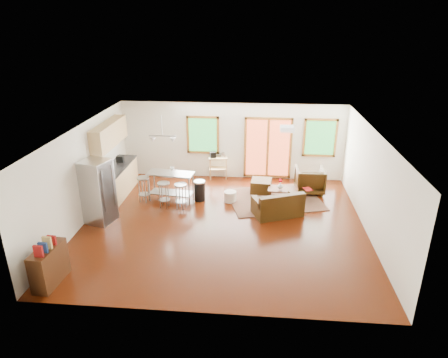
# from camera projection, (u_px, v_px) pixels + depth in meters

# --- Properties ---
(floor) EXTENTS (7.50, 7.00, 0.02)m
(floor) POSITION_uv_depth(u_px,v_px,m) (223.00, 225.00, 10.76)
(floor) COLOR #320F03
(floor) RESTS_ON ground
(ceiling) EXTENTS (7.50, 7.00, 0.02)m
(ceiling) POSITION_uv_depth(u_px,v_px,m) (223.00, 130.00, 9.78)
(ceiling) COLOR white
(ceiling) RESTS_ON ground
(back_wall) EXTENTS (7.50, 0.02, 2.60)m
(back_wall) POSITION_uv_depth(u_px,v_px,m) (232.00, 141.00, 13.51)
(back_wall) COLOR silver
(back_wall) RESTS_ON ground
(left_wall) EXTENTS (0.02, 7.00, 2.60)m
(left_wall) POSITION_uv_depth(u_px,v_px,m) (82.00, 175.00, 10.58)
(left_wall) COLOR silver
(left_wall) RESTS_ON ground
(right_wall) EXTENTS (0.02, 7.00, 2.60)m
(right_wall) POSITION_uv_depth(u_px,v_px,m) (373.00, 185.00, 9.96)
(right_wall) COLOR silver
(right_wall) RESTS_ON ground
(front_wall) EXTENTS (7.50, 0.02, 2.60)m
(front_wall) POSITION_uv_depth(u_px,v_px,m) (205.00, 254.00, 7.02)
(front_wall) COLOR silver
(front_wall) RESTS_ON ground
(window_left) EXTENTS (1.10, 0.05, 1.30)m
(window_left) POSITION_uv_depth(u_px,v_px,m) (203.00, 135.00, 13.47)
(window_left) COLOR #216129
(window_left) RESTS_ON back_wall
(french_doors) EXTENTS (1.60, 0.05, 2.10)m
(french_doors) POSITION_uv_depth(u_px,v_px,m) (268.00, 148.00, 13.44)
(french_doors) COLOR #C84E2B
(french_doors) RESTS_ON back_wall
(window_right) EXTENTS (1.10, 0.05, 1.30)m
(window_right) POSITION_uv_depth(u_px,v_px,m) (320.00, 138.00, 13.15)
(window_right) COLOR #216129
(window_right) RESTS_ON back_wall
(rug) EXTENTS (3.16, 2.73, 0.03)m
(rug) POSITION_uv_depth(u_px,v_px,m) (274.00, 199.00, 12.22)
(rug) COLOR #475433
(rug) RESTS_ON floor
(loveseat) EXTENTS (1.52, 1.21, 0.71)m
(loveseat) POSITION_uv_depth(u_px,v_px,m) (278.00, 206.00, 11.17)
(loveseat) COLOR black
(loveseat) RESTS_ON floor
(coffee_table) EXTENTS (0.94, 0.61, 0.36)m
(coffee_table) POSITION_uv_depth(u_px,v_px,m) (283.00, 190.00, 12.12)
(coffee_table) COLOR #32190A
(coffee_table) RESTS_ON floor
(armchair) EXTENTS (0.91, 0.86, 0.90)m
(armchair) POSITION_uv_depth(u_px,v_px,m) (310.00, 179.00, 12.59)
(armchair) COLOR black
(armchair) RESTS_ON floor
(ottoman) EXTENTS (0.68, 0.68, 0.42)m
(ottoman) POSITION_uv_depth(u_px,v_px,m) (261.00, 186.00, 12.67)
(ottoman) COLOR black
(ottoman) RESTS_ON floor
(pouf) EXTENTS (0.48, 0.48, 0.32)m
(pouf) POSITION_uv_depth(u_px,v_px,m) (230.00, 196.00, 12.05)
(pouf) COLOR beige
(pouf) RESTS_ON floor
(vase) EXTENTS (0.23, 0.24, 0.31)m
(vase) POSITION_uv_depth(u_px,v_px,m) (280.00, 185.00, 11.97)
(vase) COLOR silver
(vase) RESTS_ON coffee_table
(book) EXTENTS (0.21, 0.10, 0.29)m
(book) POSITION_uv_depth(u_px,v_px,m) (305.00, 186.00, 11.84)
(book) COLOR maroon
(book) RESTS_ON coffee_table
(cabinets) EXTENTS (0.64, 2.24, 2.30)m
(cabinets) POSITION_uv_depth(u_px,v_px,m) (115.00, 166.00, 12.26)
(cabinets) COLOR tan
(cabinets) RESTS_ON floor
(refrigerator) EXTENTS (0.86, 0.85, 1.74)m
(refrigerator) POSITION_uv_depth(u_px,v_px,m) (98.00, 192.00, 10.62)
(refrigerator) COLOR #B7BABC
(refrigerator) RESTS_ON floor
(island) EXTENTS (1.44, 0.71, 0.87)m
(island) POSITION_uv_depth(u_px,v_px,m) (171.00, 181.00, 12.01)
(island) COLOR #B7BABC
(island) RESTS_ON floor
(cup) EXTENTS (0.16, 0.15, 0.13)m
(cup) POSITION_uv_depth(u_px,v_px,m) (172.00, 168.00, 11.88)
(cup) COLOR white
(cup) RESTS_ON island
(bar_stool_a) EXTENTS (0.43, 0.43, 0.78)m
(bar_stool_a) POSITION_uv_depth(u_px,v_px,m) (143.00, 184.00, 11.90)
(bar_stool_a) COLOR #B7BABC
(bar_stool_a) RESTS_ON floor
(bar_stool_b) EXTENTS (0.39, 0.39, 0.77)m
(bar_stool_b) POSITION_uv_depth(u_px,v_px,m) (164.00, 189.00, 11.54)
(bar_stool_b) COLOR #B7BABC
(bar_stool_b) RESTS_ON floor
(bar_stool_c) EXTENTS (0.45, 0.45, 0.77)m
(bar_stool_c) POSITION_uv_depth(u_px,v_px,m) (181.00, 190.00, 11.44)
(bar_stool_c) COLOR #B7BABC
(bar_stool_c) RESTS_ON floor
(trash_can) EXTENTS (0.38, 0.38, 0.63)m
(trash_can) POSITION_uv_depth(u_px,v_px,m) (200.00, 191.00, 12.07)
(trash_can) COLOR black
(trash_can) RESTS_ON floor
(kitchen_cart) EXTENTS (0.70, 0.52, 0.96)m
(kitchen_cart) POSITION_uv_depth(u_px,v_px,m) (217.00, 160.00, 13.63)
(kitchen_cart) COLOR tan
(kitchen_cart) RESTS_ON floor
(bookshelf) EXTENTS (0.42, 0.95, 1.10)m
(bookshelf) POSITION_uv_depth(u_px,v_px,m) (49.00, 265.00, 8.23)
(bookshelf) COLOR #32190A
(bookshelf) RESTS_ON floor
(ceiling_flush) EXTENTS (0.35, 0.35, 0.12)m
(ceiling_flush) POSITION_uv_depth(u_px,v_px,m) (287.00, 129.00, 10.23)
(ceiling_flush) COLOR white
(ceiling_flush) RESTS_ON ceiling
(pendant_light) EXTENTS (0.80, 0.18, 0.79)m
(pendant_light) POSITION_uv_depth(u_px,v_px,m) (163.00, 139.00, 11.58)
(pendant_light) COLOR gray
(pendant_light) RESTS_ON ceiling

